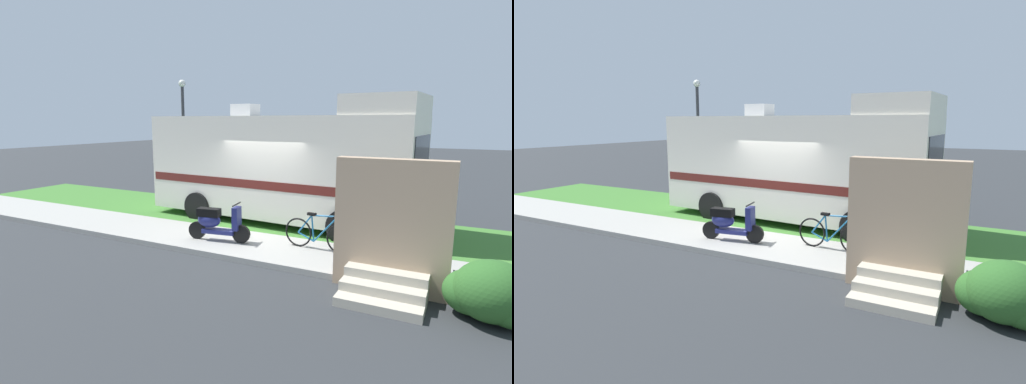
% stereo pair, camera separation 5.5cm
% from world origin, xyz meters
% --- Properties ---
extents(ground_plane, '(80.00, 80.00, 0.00)m').
position_xyz_m(ground_plane, '(0.00, 0.00, 0.00)').
color(ground_plane, '#2D3033').
extents(sidewalk, '(24.00, 2.00, 0.12)m').
position_xyz_m(sidewalk, '(0.00, -1.20, 0.06)').
color(sidewalk, '#9E9B93').
rests_on(sidewalk, ground).
extents(grass_strip, '(24.00, 3.40, 0.08)m').
position_xyz_m(grass_strip, '(0.00, 1.50, 0.04)').
color(grass_strip, '#3D752D').
rests_on(grass_strip, ground).
extents(motorhome_rv, '(8.05, 2.88, 3.68)m').
position_xyz_m(motorhome_rv, '(0.07, 1.44, 1.75)').
color(motorhome_rv, silver).
rests_on(motorhome_rv, ground).
extents(scooter, '(1.61, 0.56, 0.97)m').
position_xyz_m(scooter, '(-0.44, -1.35, 0.58)').
color(scooter, black).
rests_on(scooter, ground).
extents(bicycle, '(1.74, 0.52, 0.90)m').
position_xyz_m(bicycle, '(2.05, -0.90, 0.50)').
color(bicycle, black).
rests_on(bicycle, ground).
extents(pickup_truck_near, '(5.29, 2.54, 1.77)m').
position_xyz_m(pickup_truck_near, '(-0.75, 6.43, 0.95)').
color(pickup_truck_near, '#1E478C').
rests_on(pickup_truck_near, ground).
extents(porch_steps, '(2.00, 1.26, 2.40)m').
position_xyz_m(porch_steps, '(3.82, -2.29, 0.97)').
color(porch_steps, '#BCB29E').
rests_on(porch_steps, ground).
extents(bush_by_porch, '(1.35, 1.01, 0.96)m').
position_xyz_m(bush_by_porch, '(5.40, -2.69, 0.45)').
color(bush_by_porch, '#2D6026').
rests_on(bush_by_porch, ground).
extents(bottle_green, '(0.07, 0.07, 0.28)m').
position_xyz_m(bottle_green, '(4.86, -1.69, 0.24)').
color(bottle_green, navy).
rests_on(bottle_green, ground).
extents(street_lamp_post, '(0.28, 0.28, 4.61)m').
position_xyz_m(street_lamp_post, '(-5.21, 3.60, 2.77)').
color(street_lamp_post, '#333338').
rests_on(street_lamp_post, ground).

